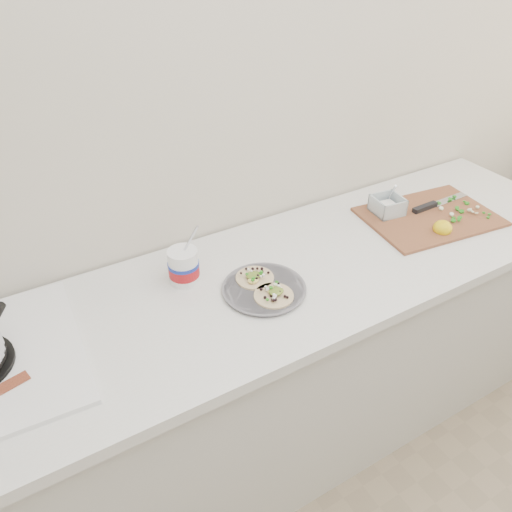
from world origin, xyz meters
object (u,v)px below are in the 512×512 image
taco_plate (264,286)px  tub (184,264)px  cutboard (426,213)px  bacon_plate (0,393)px

taco_plate → tub: size_ratio=1.19×
taco_plate → cutboard: cutboard is taller
tub → bacon_plate: tub is taller
taco_plate → tub: 0.26m
bacon_plate → cutboard: bearing=3.3°
tub → bacon_plate: size_ratio=0.95×
tub → cutboard: 0.95m
taco_plate → tub: (-0.19, 0.17, 0.05)m
cutboard → bacon_plate: size_ratio=2.29×
taco_plate → bacon_plate: 0.76m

